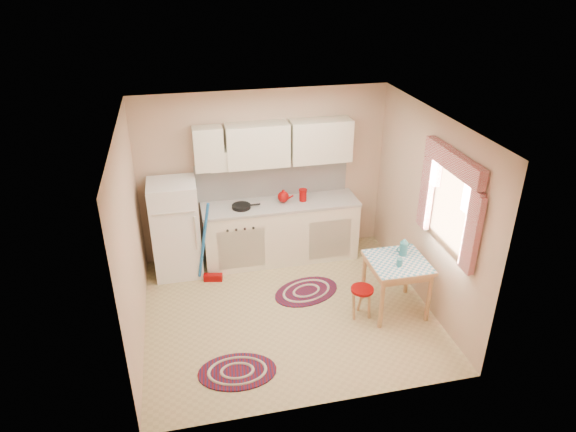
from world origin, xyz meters
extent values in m
plane|color=tan|center=(0.00, 0.00, 0.00)|extent=(3.60, 3.60, 0.00)
cube|color=silver|center=(0.00, 0.00, 2.50)|extent=(3.60, 3.20, 0.04)
cube|color=tan|center=(0.00, 1.60, 1.25)|extent=(3.60, 0.04, 2.50)
cube|color=tan|center=(0.00, -1.60, 1.25)|extent=(3.60, 0.04, 2.50)
cube|color=tan|center=(-1.80, 0.00, 1.25)|extent=(0.04, 3.20, 2.50)
cube|color=tan|center=(1.80, 0.00, 1.25)|extent=(0.04, 3.20, 2.50)
cube|color=white|center=(0.12, 1.59, 1.20)|extent=(2.25, 0.03, 0.55)
cube|color=white|center=(0.12, 1.44, 1.77)|extent=(2.25, 0.33, 0.60)
cube|color=white|center=(1.78, -0.55, 1.55)|extent=(0.04, 0.85, 0.95)
cube|color=white|center=(-1.32, 1.25, 0.70)|extent=(0.65, 0.60, 1.40)
cube|color=white|center=(0.18, 1.30, 0.44)|extent=(2.25, 0.60, 0.88)
cube|color=#B0ADA7|center=(0.18, 1.30, 0.90)|extent=(2.27, 0.62, 0.04)
cylinder|color=black|center=(-0.39, 1.25, 0.94)|extent=(0.28, 0.28, 0.05)
cylinder|color=#8C0505|center=(0.52, 1.30, 1.00)|extent=(0.13, 0.13, 0.16)
cube|color=tan|center=(1.35, -0.26, 0.36)|extent=(0.72, 0.72, 0.72)
cylinder|color=#8C0505|center=(0.88, -0.31, 0.21)|extent=(0.36, 0.36, 0.42)
cylinder|color=teal|center=(1.31, -0.36, 0.77)|extent=(0.08, 0.08, 0.10)
camera|label=1|loc=(-1.17, -5.24, 4.10)|focal=32.00mm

